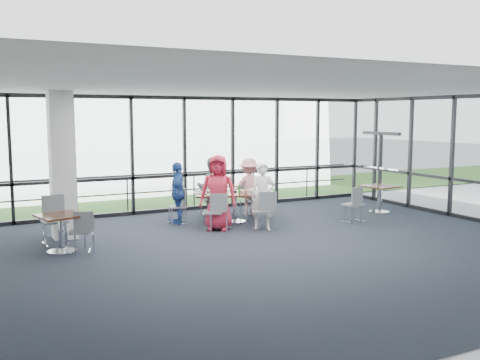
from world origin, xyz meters
name	(u,v)px	position (x,y,z in m)	size (l,w,h in m)	color
floor	(276,250)	(0.00, 0.00, -0.01)	(12.00, 10.00, 0.02)	black
ceiling	(277,88)	(0.00, 0.00, 3.20)	(12.00, 10.00, 0.04)	white
curtain_wall_back	(185,154)	(0.00, 5.00, 1.60)	(12.00, 0.10, 3.20)	white
exit_door	(380,168)	(6.00, 3.75, 1.05)	(0.12, 1.60, 2.10)	black
structural_column	(62,165)	(-3.60, 3.00, 1.60)	(0.50, 0.50, 3.20)	white
apron	(136,189)	(0.00, 10.00, -0.02)	(80.00, 70.00, 0.02)	gray
grass_strip	(153,196)	(0.00, 8.00, 0.01)	(80.00, 5.00, 0.01)	#1F4E1A
hangar_main	(105,111)	(4.00, 32.00, 3.00)	(24.00, 10.00, 6.00)	silver
guard_rail	(178,190)	(0.00, 5.60, 0.50)	(0.06, 0.06, 12.00)	#2D2D33
main_table	(235,197)	(0.50, 2.86, 0.63)	(2.24, 1.70, 0.75)	#3C1B10
side_table_left	(61,221)	(-3.86, 1.73, 0.63)	(0.98, 0.98, 0.75)	#3C1B10
side_table_right	(380,190)	(4.67, 2.24, 0.64)	(0.95, 0.95, 0.75)	#3C1B10
diner_near_left	(218,193)	(-0.25, 2.22, 0.88)	(0.86, 0.56, 1.77)	red
diner_near_right	(263,196)	(0.73, 1.83, 0.79)	(0.57, 0.42, 1.57)	white
diner_far_left	(211,187)	(0.29, 3.84, 0.78)	(0.76, 0.47, 1.56)	slate
diner_far_right	(249,187)	(1.27, 3.54, 0.77)	(0.99, 0.51, 1.53)	pink
diner_end	(178,193)	(-0.85, 3.29, 0.77)	(0.90, 0.49, 1.54)	#284C99
chair_main_nl	(213,212)	(-0.41, 2.18, 0.43)	(0.43, 0.43, 0.87)	slate
chair_main_nr	(261,211)	(0.65, 1.78, 0.44)	(0.43, 0.43, 0.89)	slate
chair_main_fl	(211,200)	(0.32, 3.94, 0.41)	(0.40, 0.40, 0.82)	slate
chair_main_fr	(252,199)	(1.37, 3.55, 0.42)	(0.41, 0.41, 0.84)	slate
chair_main_end	(177,207)	(-0.86, 3.33, 0.43)	(0.42, 0.42, 0.86)	slate
chair_spare_la	(80,232)	(-3.53, 1.56, 0.41)	(0.40, 0.40, 0.81)	slate
chair_spare_lb	(54,221)	(-3.88, 2.46, 0.49)	(0.48, 0.48, 0.98)	slate
chair_spare_r	(353,205)	(3.16, 1.49, 0.45)	(0.44, 0.44, 0.89)	slate
plate_nl	(212,195)	(-0.18, 2.75, 0.76)	(0.24, 0.24, 0.01)	white
plate_nr	(258,194)	(0.92, 2.39, 0.76)	(0.28, 0.28, 0.01)	white
plate_fl	(211,190)	(0.11, 3.42, 0.76)	(0.26, 0.26, 0.01)	white
plate_fr	(251,190)	(1.06, 3.06, 0.76)	(0.27, 0.27, 0.01)	white
plate_end	(200,193)	(-0.30, 3.21, 0.76)	(0.28, 0.28, 0.01)	white
tumbler_a	(226,192)	(0.19, 2.70, 0.81)	(0.06, 0.06, 0.13)	white
tumbler_b	(249,191)	(0.75, 2.57, 0.82)	(0.07, 0.07, 0.13)	white
tumbler_c	(233,188)	(0.59, 3.13, 0.82)	(0.07, 0.07, 0.13)	white
tumbler_d	(205,191)	(-0.27, 2.93, 0.82)	(0.07, 0.07, 0.15)	white
menu_a	(231,195)	(0.25, 2.54, 0.75)	(0.30, 0.21, 0.00)	white
menu_b	(270,194)	(1.17, 2.26, 0.75)	(0.29, 0.20, 0.00)	white
menu_c	(238,190)	(0.76, 3.16, 0.75)	(0.32, 0.22, 0.00)	white
condiment_caddy	(234,191)	(0.52, 2.92, 0.77)	(0.10, 0.07, 0.04)	black
ketchup_bottle	(233,189)	(0.50, 2.95, 0.84)	(0.06, 0.06, 0.18)	#AE1A12
green_bottle	(239,189)	(0.61, 2.81, 0.85)	(0.05, 0.05, 0.20)	#167B1F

